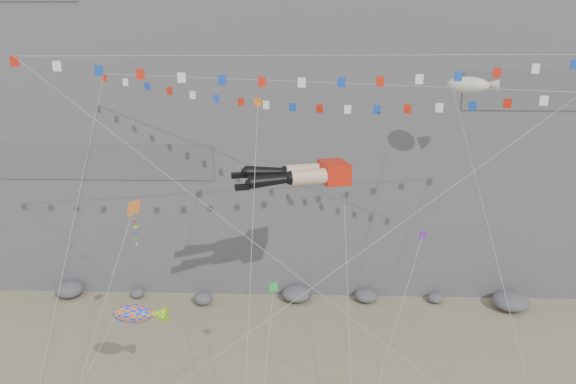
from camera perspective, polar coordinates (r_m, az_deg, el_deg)
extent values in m
cube|color=slate|center=(59.14, 1.28, 18.57)|extent=(80.00, 28.00, 50.00)
cube|color=red|center=(35.59, 4.71, 2.02)|extent=(2.14, 2.55, 1.29)
cylinder|color=#DEA98A|center=(34.43, 2.07, 1.56)|extent=(2.37, 1.53, 0.96)
sphere|color=black|center=(34.15, 0.31, 1.44)|extent=(0.88, 0.88, 0.88)
cone|color=black|center=(33.87, -1.81, 1.18)|extent=(2.74, 1.50, 0.89)
cube|color=black|center=(33.63, -4.71, 0.50)|extent=(0.92, 0.60, 0.32)
cylinder|color=#DEA98A|center=(35.63, 1.49, 2.09)|extent=(2.37, 1.53, 0.96)
sphere|color=black|center=(35.36, -0.22, 1.98)|extent=(0.88, 0.88, 0.88)
cone|color=black|center=(35.04, -2.28, 2.04)|extent=(2.75, 1.50, 0.96)
cube|color=black|center=(34.76, -5.09, 1.70)|extent=(0.92, 0.60, 0.32)
cylinder|color=gray|center=(30.97, 5.70, -14.52)|extent=(0.03, 0.03, 21.24)
cylinder|color=gray|center=(32.98, -11.09, -7.41)|extent=(0.03, 0.03, 28.23)
cylinder|color=gray|center=(31.32, 15.23, -7.12)|extent=(0.03, 0.03, 26.03)
cylinder|color=gray|center=(33.12, -19.16, -13.92)|extent=(0.03, 0.03, 14.78)
cylinder|color=gray|center=(36.94, 21.10, -5.96)|extent=(0.03, 0.03, 23.95)
cylinder|color=gray|center=(30.78, -3.90, -10.04)|extent=(0.03, 0.03, 23.47)
cylinder|color=gray|center=(32.54, 9.83, -16.50)|extent=(0.03, 0.03, 15.93)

